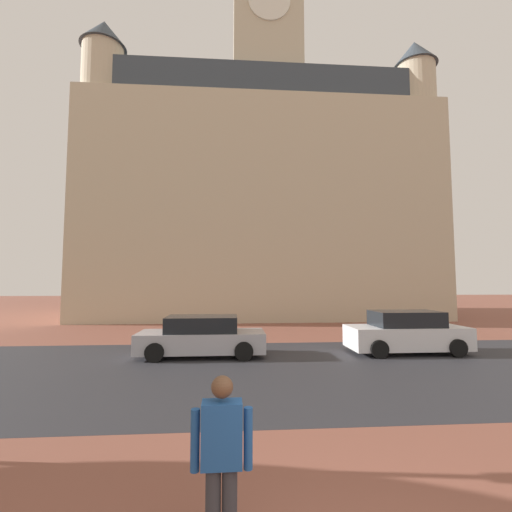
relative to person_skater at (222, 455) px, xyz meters
The scene contains 6 objects.
ground_plane 8.72m from the person_skater, 81.14° to the left, with size 120.00×120.00×0.00m, color brown.
street_asphalt_strip 7.54m from the person_skater, 79.72° to the left, with size 120.00×8.98×0.00m, color #2D2D33.
landmark_building 27.35m from the person_skater, 84.29° to the left, with size 26.34×13.32×33.91m.
person_skater is the anchor object (origin of this frame).
car_white 11.52m from the person_skater, 54.13° to the left, with size 4.38×1.94×1.57m.
car_silver 9.39m from the person_skater, 95.83° to the left, with size 4.53×1.98×1.43m.
Camera 1 is at (-1.26, -2.13, 2.66)m, focal length 24.34 mm.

